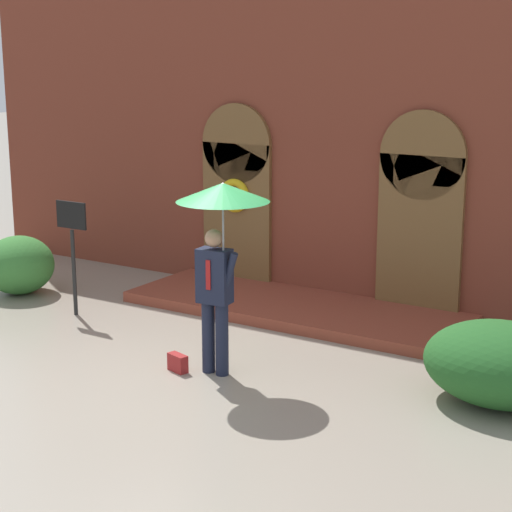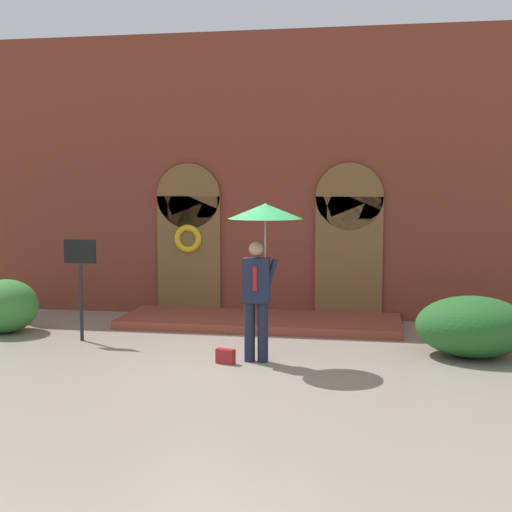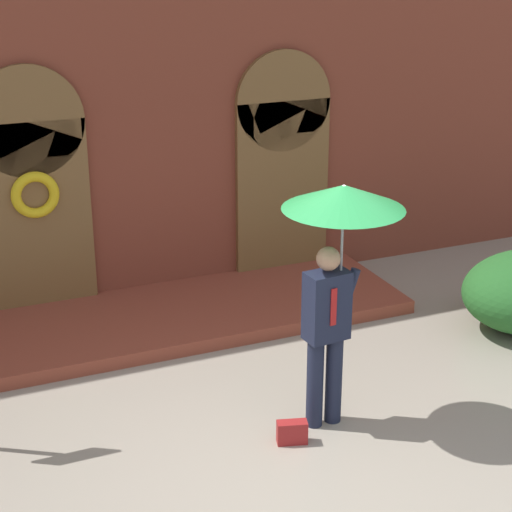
{
  "view_description": "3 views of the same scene",
  "coord_description": "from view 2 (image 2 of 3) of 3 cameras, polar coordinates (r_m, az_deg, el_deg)",
  "views": [
    {
      "loc": [
        6.08,
        -7.74,
        3.79
      ],
      "look_at": [
        0.26,
        1.54,
        1.22
      ],
      "focal_mm": 60.0,
      "sensor_mm": 36.0,
      "label": 1
    },
    {
      "loc": [
        2.26,
        -9.91,
        2.66
      ],
      "look_at": [
        0.21,
        1.46,
        1.47
      ],
      "focal_mm": 50.0,
      "sensor_mm": 36.0,
      "label": 2
    },
    {
      "loc": [
        -2.96,
        -5.94,
        4.44
      ],
      "look_at": [
        0.18,
        1.46,
        1.36
      ],
      "focal_mm": 60.0,
      "sensor_mm": 36.0,
      "label": 3
    }
  ],
  "objects": [
    {
      "name": "person_with_umbrella",
      "position": [
        10.44,
        0.55,
        1.76
      ],
      "size": [
        1.1,
        1.1,
        2.36
      ],
      "color": "#191E33",
      "rests_on": "ground"
    },
    {
      "name": "shrub_right",
      "position": [
        11.48,
        16.95,
        -5.41
      ],
      "size": [
        1.73,
        1.44,
        0.93
      ],
      "primitive_type": "ellipsoid",
      "color": "#235B23",
      "rests_on": "ground"
    },
    {
      "name": "handbag",
      "position": [
        10.63,
        -2.45,
        -8.02
      ],
      "size": [
        0.3,
        0.19,
        0.22
      ],
      "primitive_type": "cube",
      "rotation": [
        0.0,
        0.0,
        -0.28
      ],
      "color": "maroon",
      "rests_on": "ground"
    },
    {
      "name": "shrub_left",
      "position": [
        13.48,
        -19.38,
        -3.8
      ],
      "size": [
        1.13,
        1.14,
        0.95
      ],
      "primitive_type": "ellipsoid",
      "color": "#387A33",
      "rests_on": "ground"
    },
    {
      "name": "building_facade",
      "position": [
        14.24,
        1.07,
        5.94
      ],
      "size": [
        14.0,
        2.3,
        5.6
      ],
      "color": "brown",
      "rests_on": "ground"
    },
    {
      "name": "ground_plane",
      "position": [
        10.5,
        -2.6,
        -8.81
      ],
      "size": [
        80.0,
        80.0,
        0.0
      ],
      "primitive_type": "plane",
      "color": "gray"
    },
    {
      "name": "sign_post",
      "position": [
        12.31,
        -13.87,
        -1.29
      ],
      "size": [
        0.56,
        0.06,
        1.72
      ],
      "color": "black",
      "rests_on": "ground"
    }
  ]
}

